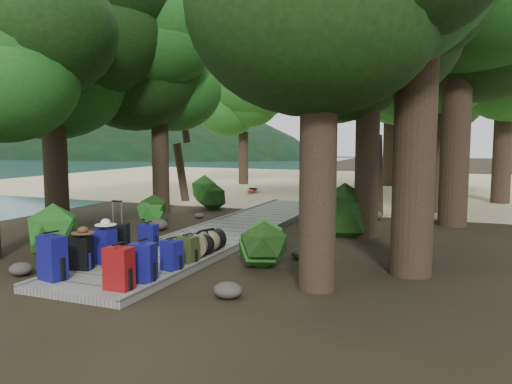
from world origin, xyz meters
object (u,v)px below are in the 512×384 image
at_px(backpack_left_c, 105,245).
at_px(suitcase_on_boardwalk, 118,240).
at_px(sun_lounger, 400,190).
at_px(duffel_right_black, 208,241).
at_px(kayak, 253,190).
at_px(backpack_right_c, 172,254).
at_px(backpack_left_b, 81,251).
at_px(backpack_right_d, 188,248).
at_px(duffel_right_khaki, 199,244).
at_px(lone_suitcase_on_sand, 319,193).
at_px(backpack_left_a, 52,255).
at_px(backpack_right_b, 143,260).
at_px(backpack_left_d, 149,234).
at_px(backpack_right_a, 119,266).

xyz_separation_m(backpack_left_c, suitcase_on_boardwalk, (-0.15, 0.59, -0.03)).
distance_m(suitcase_on_boardwalk, sun_lounger, 13.93).
relative_size(duffel_right_black, kayak, 0.24).
bearing_deg(backpack_right_c, backpack_left_b, -145.00).
bearing_deg(kayak, sun_lounger, 2.33).
bearing_deg(backpack_right_d, duffel_right_khaki, 107.60).
bearing_deg(duffel_right_khaki, backpack_left_c, -149.00).
distance_m(duffel_right_khaki, duffel_right_black, 0.34).
bearing_deg(lone_suitcase_on_sand, sun_lounger, 45.60).
distance_m(backpack_left_a, duffel_right_black, 3.11).
distance_m(backpack_right_b, suitcase_on_boardwalk, 2.00).
bearing_deg(backpack_left_d, duffel_right_black, 1.04).
distance_m(backpack_left_a, kayak, 14.56).
xyz_separation_m(backpack_left_d, duffel_right_khaki, (1.33, -0.22, -0.05)).
height_order(backpack_left_c, duffel_right_khaki, backpack_left_c).
bearing_deg(backpack_right_c, sun_lounger, 95.37).
xyz_separation_m(backpack_right_a, backpack_right_c, (0.15, 1.27, -0.07)).
xyz_separation_m(backpack_right_d, sun_lounger, (2.42, 13.31, -0.08)).
height_order(duffel_right_black, sun_lounger, sun_lounger).
distance_m(backpack_right_d, lone_suitcase_on_sand, 10.78).
relative_size(backpack_left_c, suitcase_on_boardwalk, 1.11).
relative_size(backpack_right_d, sun_lounger, 0.31).
distance_m(backpack_left_b, lone_suitcase_on_sand, 11.95).
height_order(backpack_left_a, backpack_left_c, backpack_left_a).
distance_m(backpack_left_c, backpack_right_c, 1.39).
bearing_deg(backpack_left_c, backpack_left_d, 100.04).
relative_size(backpack_left_d, backpack_right_d, 1.01).
bearing_deg(backpack_right_a, suitcase_on_boardwalk, 125.80).
relative_size(backpack_right_d, duffel_right_khaki, 0.82).
height_order(backpack_right_a, suitcase_on_boardwalk, backpack_right_a).
height_order(backpack_right_c, duffel_right_black, backpack_right_c).
height_order(backpack_right_d, duffel_right_khaki, backpack_right_d).
xyz_separation_m(backpack_right_b, kayak, (-3.81, 13.93, -0.31)).
distance_m(backpack_left_c, kayak, 13.42).
height_order(backpack_left_d, duffel_right_khaki, backpack_left_d).
relative_size(duffel_right_black, sun_lounger, 0.38).
bearing_deg(kayak, duffel_right_khaki, -77.15).
distance_m(duffel_right_khaki, lone_suitcase_on_sand, 10.14).
bearing_deg(lone_suitcase_on_sand, duffel_right_khaki, -85.24).
distance_m(suitcase_on_boardwalk, kayak, 12.82).
height_order(duffel_right_black, lone_suitcase_on_sand, lone_suitcase_on_sand).
distance_m(lone_suitcase_on_sand, kayak, 3.91).
distance_m(backpack_left_a, backpack_left_d, 2.67).
relative_size(backpack_left_a, duffel_right_black, 1.18).
distance_m(backpack_right_d, duffel_right_khaki, 0.65).
relative_size(backpack_left_b, duffel_right_black, 0.96).
xyz_separation_m(backpack_left_c, duffel_right_black, (1.28, 1.61, -0.14)).
relative_size(backpack_left_b, backpack_left_c, 0.92).
xyz_separation_m(backpack_left_d, kayak, (-2.41, 11.69, -0.23)).
relative_size(backpack_left_b, backpack_right_a, 0.91).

